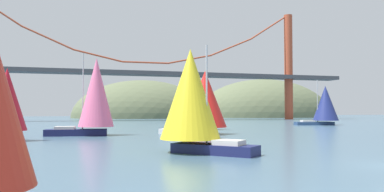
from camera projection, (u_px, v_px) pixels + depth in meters
The scene contains 9 objects.
headland_right at pixel (264, 117), 167.05m from camera, with size 62.81×44.00×33.99m, color #5B6647.
headland_center at pixel (143, 118), 152.03m from camera, with size 56.64×44.00×30.72m, color #5B6647.
suspension_bridge at pixel (146, 69), 112.80m from camera, with size 133.98×6.00×35.93m.
sailboat_orange_sail at pixel (206, 106), 60.11m from camera, with size 6.89×6.58×8.38m.
sailboat_crimson_sail at pixel (6, 102), 38.27m from camera, with size 6.54×7.10×8.14m.
sailboat_navy_sail at pixel (325, 104), 78.64m from camera, with size 9.79×6.17×9.60m.
sailboat_yellow_sail at pixel (192, 97), 28.21m from camera, with size 7.65×7.77×8.09m.
sailboat_pink_spinnaker at pixel (95, 95), 46.74m from camera, with size 8.55×4.75×10.37m.
sailboat_red_spinnaker at pixel (204, 100), 48.93m from camera, with size 9.70×8.14×9.10m.
Camera 1 is at (-17.10, -17.00, 3.24)m, focal length 34.64 mm.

